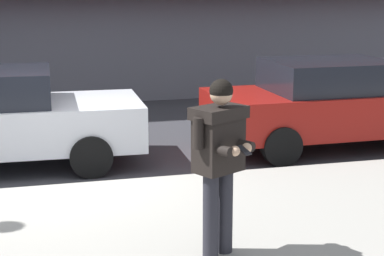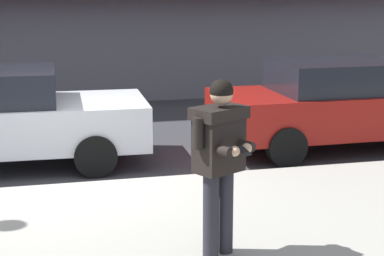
% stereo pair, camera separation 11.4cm
% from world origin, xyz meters
% --- Properties ---
extents(ground_plane, '(80.00, 80.00, 0.00)m').
position_xyz_m(ground_plane, '(0.00, 0.00, 0.00)').
color(ground_plane, '#333338').
extents(curb_paint_line, '(28.00, 0.12, 0.01)m').
position_xyz_m(curb_paint_line, '(1.00, 0.05, 0.00)').
color(curb_paint_line, silver).
rests_on(curb_paint_line, ground).
extents(parked_sedan_far, '(4.52, 1.97, 1.54)m').
position_xyz_m(parked_sedan_far, '(4.89, 1.19, 0.79)').
color(parked_sedan_far, maroon).
rests_on(parked_sedan_far, ground).
extents(man_texting_on_phone, '(0.63, 0.65, 1.81)m').
position_xyz_m(man_texting_on_phone, '(1.49, -2.99, 1.25)').
color(man_texting_on_phone, '#23232B').
rests_on(man_texting_on_phone, sidewalk).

